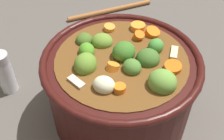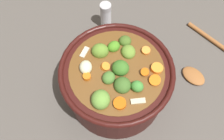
# 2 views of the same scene
# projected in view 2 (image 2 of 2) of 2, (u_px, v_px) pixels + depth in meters

# --- Properties ---
(ground_plane) EXTENTS (1.10, 1.10, 0.00)m
(ground_plane) POSITION_uv_depth(u_px,v_px,m) (116.00, 92.00, 0.64)
(ground_plane) COLOR #514C47
(cooking_pot) EXTENTS (0.27, 0.27, 0.16)m
(cooking_pot) POSITION_uv_depth(u_px,v_px,m) (116.00, 81.00, 0.57)
(cooking_pot) COLOR #38110F
(cooking_pot) RESTS_ON ground_plane
(wooden_spoon) EXTENTS (0.20, 0.25, 0.01)m
(wooden_spoon) POSITION_uv_depth(u_px,v_px,m) (207.00, 62.00, 0.68)
(wooden_spoon) COLOR #9E6030
(wooden_spoon) RESTS_ON ground_plane
(salt_shaker) EXTENTS (0.03, 0.03, 0.09)m
(salt_shaker) POSITION_uv_depth(u_px,v_px,m) (106.00, 16.00, 0.71)
(salt_shaker) COLOR silver
(salt_shaker) RESTS_ON ground_plane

